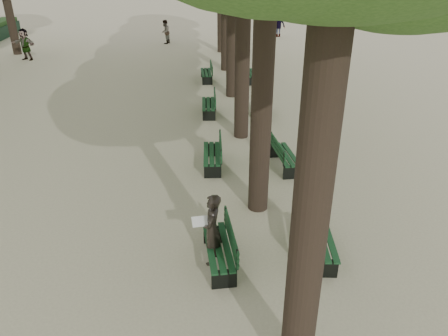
{
  "coord_description": "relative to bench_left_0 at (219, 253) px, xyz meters",
  "views": [
    {
      "loc": [
        0.06,
        -6.9,
        6.16
      ],
      "look_at": [
        0.6,
        3.0,
        1.2
      ],
      "focal_mm": 35.0,
      "sensor_mm": 36.0,
      "label": 1
    }
  ],
  "objects": [
    {
      "name": "pedestrian_e",
      "position": [
        -11.1,
        20.5,
        0.68
      ],
      "size": [
        1.76,
        1.1,
        1.9
      ],
      "primitive_type": "imported",
      "rotation": [
        0.0,
        0.0,
        5.84
      ],
      "color": "#262628",
      "rests_on": "ground"
    },
    {
      "name": "bench_left_2",
      "position": [
        0.0,
        9.76,
        0.0
      ],
      "size": [
        0.59,
        1.81,
        0.92
      ],
      "color": "black",
      "rests_on": "ground"
    },
    {
      "name": "bench_left_3",
      "position": [
        0.0,
        14.98,
        0.0
      ],
      "size": [
        0.63,
        1.82,
        0.92
      ],
      "color": "black",
      "rests_on": "ground"
    },
    {
      "name": "bench_right_1",
      "position": [
        2.27,
        4.61,
        0.0
      ],
      "size": [
        0.75,
        1.85,
        0.92
      ],
      "color": "black",
      "rests_on": "ground"
    },
    {
      "name": "pedestrian_a",
      "position": [
        -2.81,
        25.37,
        0.56
      ],
      "size": [
        0.58,
        0.87,
        1.66
      ],
      "primitive_type": "imported",
      "rotation": [
        0.0,
        0.0,
        4.38
      ],
      "color": "#262628",
      "rests_on": "ground"
    },
    {
      "name": "bench_right_0",
      "position": [
        2.27,
        0.21,
        0.0
      ],
      "size": [
        0.72,
        1.84,
        0.92
      ],
      "color": "black",
      "rests_on": "ground"
    },
    {
      "name": "bench_left_1",
      "position": [
        0.0,
        4.8,
        0.0
      ],
      "size": [
        0.61,
        1.81,
        0.92
      ],
      "color": "black",
      "rests_on": "ground"
    },
    {
      "name": "man_with_map",
      "position": [
        -0.14,
        0.09,
        0.56
      ],
      "size": [
        0.67,
        0.72,
        1.67
      ],
      "color": "black",
      "rests_on": "ground"
    },
    {
      "name": "bench_right_3",
      "position": [
        2.27,
        14.73,
        0.0
      ],
      "size": [
        0.66,
        1.83,
        0.92
      ],
      "color": "black",
      "rests_on": "ground"
    },
    {
      "name": "bench_left_0",
      "position": [
        0.0,
        0.0,
        0.0
      ],
      "size": [
        0.73,
        1.84,
        0.92
      ],
      "color": "black",
      "rests_on": "ground"
    },
    {
      "name": "ground",
      "position": [
        -0.37,
        -0.73,
        -0.27
      ],
      "size": [
        120.0,
        120.0,
        0.0
      ],
      "primitive_type": "plane",
      "color": "tan",
      "rests_on": "ground"
    },
    {
      "name": "bench_right_2",
      "position": [
        2.27,
        9.44,
        0.0
      ],
      "size": [
        0.77,
        1.85,
        0.92
      ],
      "color": "black",
      "rests_on": "ground"
    },
    {
      "name": "pedestrian_b",
      "position": [
        5.89,
        27.76,
        0.69
      ],
      "size": [
        1.3,
        0.77,
        1.92
      ],
      "primitive_type": "imported",
      "rotation": [
        0.0,
        0.0,
        3.47
      ],
      "color": "#262628",
      "rests_on": "ground"
    }
  ]
}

